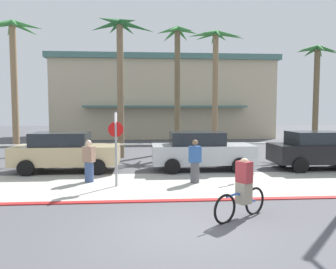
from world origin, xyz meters
The scene contains 17 objects.
ground_plane centered at (0.00, 10.00, 0.00)m, with size 80.00×80.00×0.00m, color #4C4C51.
sidewalk_strip centered at (0.00, 4.20, 0.01)m, with size 44.00×4.00×0.02m, color #ADAAA0.
curb_paint centered at (0.00, 2.20, 0.01)m, with size 44.00×0.24×0.03m, color maroon.
building_backdrop centered at (1.16, 26.34, 3.90)m, with size 21.28×10.10×7.77m.
rail_fence centered at (0.00, 8.50, 0.83)m, with size 22.37×0.08×1.04m.
stop_sign_bike_lane centered at (-1.71, 4.11, 1.68)m, with size 0.52×0.56×2.56m.
palm_tree_0 centered at (-7.97, 11.77, 5.55)m, with size 2.94×3.22×7.65m.
palm_tree_1 centered at (-2.02, 10.90, 5.54)m, with size 3.51×3.11×7.57m.
palm_tree_2 centered at (1.35, 13.28, 5.60)m, with size 2.65×2.93×7.88m.
palm_tree_3 centered at (3.88, 13.71, 5.89)m, with size 3.75×2.80×7.79m.
palm_tree_4 centered at (10.32, 13.09, 5.08)m, with size 3.15×2.99×6.83m.
car_tan_1 centered at (-4.11, 7.01, 0.87)m, with size 4.40×2.02×1.69m.
car_silver_2 centered at (1.74, 6.95, 0.87)m, with size 4.40×2.02×1.69m.
car_black_3 centered at (7.11, 6.80, 0.87)m, with size 4.40×2.02×1.69m.
cyclist_blue_0 centered at (1.65, 0.64, 0.69)m, with size 1.56×1.05×1.50m.
pedestrian_0 centered at (1.08, 4.44, 0.72)m, with size 0.46×0.39×1.58m.
pedestrian_1 centered at (-2.76, 4.85, 0.71)m, with size 0.47×0.43×1.56m.
Camera 1 is at (-0.73, -6.83, 2.62)m, focal length 34.05 mm.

